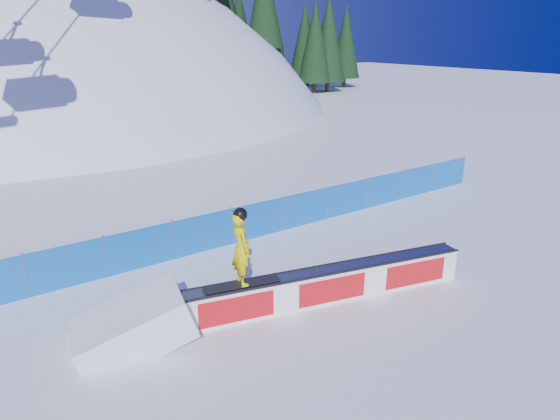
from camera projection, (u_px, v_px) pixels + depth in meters
ground at (351, 290)px, 13.16m from camera, size 160.00×160.00×0.00m
snow_hill at (63, 284)px, 51.47m from camera, size 64.00×64.00×64.00m
treeline at (267, 13)px, 56.58m from camera, size 26.53×11.53×18.53m
safety_fence at (258, 220)px, 16.42m from camera, size 22.05×0.05×1.30m
rail_box at (328, 285)px, 12.50m from camera, size 7.49×2.29×0.91m
snow_ramp at (135, 341)px, 10.99m from camera, size 2.89×2.17×1.61m
snowboarder at (241, 248)px, 11.25m from camera, size 1.83×0.74×1.88m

